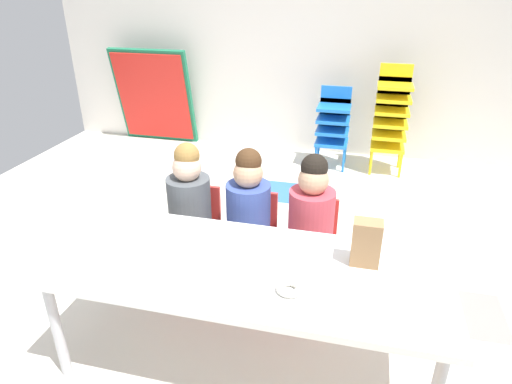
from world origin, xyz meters
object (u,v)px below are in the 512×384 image
object	(u,v)px
seated_child_middle_seat	(249,208)
kid_chair_yellow_stack	(391,114)
folded_activity_table	(154,97)
donut_powdered_on_plate	(290,288)
seated_child_far_right	(311,215)
paper_plate_near_edge	(290,292)
paper_plate_center_table	(221,257)
kid_chair_blue_stack	(333,122)
seated_child_near_camera	(190,201)
craft_table	(245,273)
paper_bag_brown	(366,243)

from	to	relation	value
seated_child_middle_seat	kid_chair_yellow_stack	bearing A→B (deg)	68.49
kid_chair_yellow_stack	folded_activity_table	size ratio (longest dim) A/B	0.96
donut_powdered_on_plate	folded_activity_table	bearing A→B (deg)	124.05
seated_child_far_right	donut_powdered_on_plate	bearing A→B (deg)	-89.57
paper_plate_near_edge	donut_powdered_on_plate	bearing A→B (deg)	0.00
seated_child_middle_seat	paper_plate_near_edge	size ratio (longest dim) A/B	5.10
seated_child_far_right	paper_plate_center_table	xyz separation A→B (m)	(-0.35, -0.57, 0.03)
folded_activity_table	paper_plate_near_edge	bearing A→B (deg)	-55.95
seated_child_far_right	paper_plate_center_table	size ratio (longest dim) A/B	5.10
seated_child_far_right	paper_plate_center_table	distance (m)	0.67
paper_plate_center_table	donut_powdered_on_plate	distance (m)	0.40
folded_activity_table	paper_plate_near_edge	size ratio (longest dim) A/B	6.04
seated_child_middle_seat	folded_activity_table	xyz separation A→B (m)	(-1.75, 2.40, -0.02)
seated_child_middle_seat	kid_chair_blue_stack	distance (m)	2.19
seated_child_near_camera	paper_plate_center_table	bearing A→B (deg)	-56.15
craft_table	seated_child_near_camera	bearing A→B (deg)	130.57
folded_activity_table	paper_bag_brown	world-z (taller)	folded_activity_table
paper_plate_near_edge	paper_plate_center_table	xyz separation A→B (m)	(-0.36, 0.17, 0.00)
paper_plate_near_edge	donut_powdered_on_plate	xyz separation A→B (m)	(0.00, 0.00, 0.02)
kid_chair_blue_stack	paper_bag_brown	size ratio (longest dim) A/B	3.64
paper_plate_near_edge	folded_activity_table	bearing A→B (deg)	124.05
kid_chair_yellow_stack	paper_plate_near_edge	world-z (taller)	kid_chair_yellow_stack
seated_child_near_camera	seated_child_middle_seat	distance (m)	0.37
folded_activity_table	paper_bag_brown	distance (m)	3.75
kid_chair_yellow_stack	folded_activity_table	xyz separation A→B (m)	(-2.61, 0.23, -0.04)
seated_child_near_camera	craft_table	bearing A→B (deg)	-49.43
seated_child_near_camera	seated_child_middle_seat	xyz separation A→B (m)	(0.37, 0.00, 0.00)
kid_chair_yellow_stack	paper_bag_brown	xyz separation A→B (m)	(-0.19, -2.62, 0.12)
kid_chair_blue_stack	kid_chair_yellow_stack	world-z (taller)	kid_chair_yellow_stack
paper_plate_center_table	kid_chair_blue_stack	bearing A→B (deg)	83.92
folded_activity_table	paper_bag_brown	bearing A→B (deg)	-49.67
craft_table	kid_chair_yellow_stack	world-z (taller)	kid_chair_yellow_stack
seated_child_near_camera	paper_plate_center_table	size ratio (longest dim) A/B	5.10
donut_powdered_on_plate	seated_child_far_right	bearing A→B (deg)	90.43
paper_bag_brown	paper_plate_near_edge	size ratio (longest dim) A/B	1.22
kid_chair_blue_stack	folded_activity_table	bearing A→B (deg)	173.55
craft_table	seated_child_near_camera	size ratio (longest dim) A/B	2.01
seated_child_near_camera	paper_bag_brown	size ratio (longest dim) A/B	4.17
seated_child_near_camera	seated_child_far_right	world-z (taller)	same
kid_chair_yellow_stack	seated_child_far_right	bearing A→B (deg)	-102.63
craft_table	seated_child_middle_seat	distance (m)	0.61
folded_activity_table	kid_chair_blue_stack	bearing A→B (deg)	-6.45
craft_table	paper_plate_near_edge	distance (m)	0.29
folded_activity_table	paper_plate_center_table	size ratio (longest dim) A/B	6.04
kid_chair_blue_stack	paper_bag_brown	xyz separation A→B (m)	(0.36, -2.62, 0.24)
folded_activity_table	seated_child_near_camera	bearing A→B (deg)	-60.01
seated_child_near_camera	paper_plate_center_table	xyz separation A→B (m)	(0.38, -0.57, 0.03)
seated_child_middle_seat	paper_plate_center_table	xyz separation A→B (m)	(0.02, -0.57, 0.03)
seated_child_far_right	seated_child_middle_seat	bearing A→B (deg)	180.00
seated_child_middle_seat	seated_child_far_right	size ratio (longest dim) A/B	1.00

